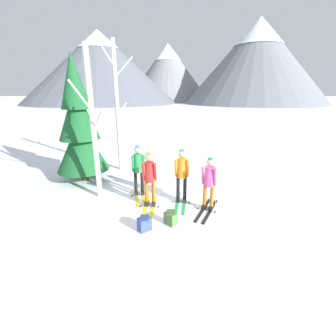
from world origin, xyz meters
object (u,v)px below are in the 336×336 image
at_px(pine_tree_near, 78,126).
at_px(skier_in_pink, 209,181).
at_px(birch_tree_tall, 92,126).
at_px(backpack_on_snow_beside, 170,218).
at_px(skier_in_orange, 181,173).
at_px(skier_in_red, 149,176).
at_px(skier_in_green, 138,168).
at_px(birch_tree_slender, 117,107).
at_px(backpack_on_snow_front, 144,224).

bearing_deg(pine_tree_near, skier_in_pink, -28.10).
relative_size(birch_tree_tall, backpack_on_snow_beside, 11.97).
xyz_separation_m(pine_tree_near, birch_tree_tall, (1.03, -1.53, 0.24)).
bearing_deg(pine_tree_near, birch_tree_tall, -56.01).
xyz_separation_m(skier_in_orange, backpack_on_snow_beside, (-0.36, -1.34, -0.80)).
bearing_deg(skier_in_red, birch_tree_tall, 159.34).
bearing_deg(skier_in_green, backpack_on_snow_beside, -60.31).
bearing_deg(skier_in_pink, skier_in_green, 154.82).
relative_size(birch_tree_tall, birch_tree_slender, 0.87).
bearing_deg(birch_tree_slender, backpack_on_snow_beside, -64.41).
relative_size(skier_in_red, backpack_on_snow_front, 4.35).
xyz_separation_m(skier_in_orange, birch_tree_slender, (-2.61, 3.37, 1.81)).
xyz_separation_m(skier_in_red, skier_in_pink, (1.78, -0.25, -0.06)).
bearing_deg(skier_in_pink, skier_in_orange, 147.66).
relative_size(skier_in_red, skier_in_pink, 1.05).
bearing_deg(pine_tree_near, skier_in_green, -30.69).
xyz_separation_m(skier_in_red, birch_tree_tall, (-1.79, 0.67, 1.44)).
bearing_deg(skier_in_red, backpack_on_snow_front, -92.03).
height_order(skier_in_pink, backpack_on_snow_beside, skier_in_pink).
bearing_deg(skier_in_pink, skier_in_red, 172.05).
bearing_deg(skier_in_green, skier_in_pink, -25.18).
relative_size(skier_in_red, backpack_on_snow_beside, 4.37).
distance_m(skier_in_pink, backpack_on_snow_front, 2.27).
xyz_separation_m(skier_in_green, skier_in_red, (0.44, -0.79, 0.01)).
height_order(skier_in_green, birch_tree_tall, birch_tree_tall).
distance_m(backpack_on_snow_front, backpack_on_snow_beside, 0.74).
bearing_deg(skier_in_pink, backpack_on_snow_beside, -143.74).
bearing_deg(birch_tree_slender, skier_in_orange, -52.20).
bearing_deg(birch_tree_slender, backpack_on_snow_front, -72.54).
relative_size(skier_in_orange, backpack_on_snow_beside, 4.47).
distance_m(skier_in_pink, birch_tree_slender, 5.47).
bearing_deg(skier_in_orange, pine_tree_near, 152.81).
height_order(skier_in_orange, pine_tree_near, pine_tree_near).
bearing_deg(skier_in_orange, birch_tree_tall, 171.31).
distance_m(skier_in_red, birch_tree_tall, 2.39).
xyz_separation_m(skier_in_red, birch_tree_slender, (-1.62, 3.61, 1.81)).
distance_m(birch_tree_slender, backpack_on_snow_front, 5.84).
bearing_deg(skier_in_orange, skier_in_pink, -32.34).
bearing_deg(birch_tree_tall, backpack_on_snow_beside, -36.03).
height_order(birch_tree_slender, backpack_on_snow_front, birch_tree_slender).
height_order(skier_in_green, pine_tree_near, pine_tree_near).
relative_size(skier_in_orange, birch_tree_tall, 0.37).
xyz_separation_m(skier_in_pink, birch_tree_slender, (-3.40, 3.86, 1.87)).
height_order(skier_in_green, skier_in_orange, skier_in_orange).
bearing_deg(skier_in_red, birch_tree_slender, 114.10).
height_order(skier_in_red, skier_in_pink, skier_in_red).
distance_m(skier_in_red, skier_in_orange, 1.02).
xyz_separation_m(skier_in_pink, backpack_on_snow_front, (-1.83, -1.12, -0.74)).
bearing_deg(birch_tree_slender, skier_in_pink, -48.68).
relative_size(skier_in_red, birch_tree_tall, 0.37).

